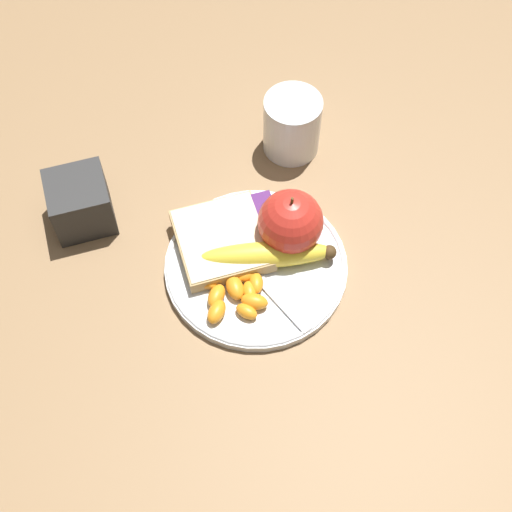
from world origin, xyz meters
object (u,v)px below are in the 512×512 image
at_px(plate, 256,266).
at_px(bread_slice, 222,241).
at_px(fork, 250,269).
at_px(jam_packet, 261,211).
at_px(juice_glass, 292,126).
at_px(apple, 291,222).
at_px(banana, 268,256).
at_px(condiment_caddy, 80,202).

relative_size(plate, bread_slice, 1.98).
relative_size(fork, jam_packet, 4.22).
bearing_deg(fork, plate, -81.75).
xyz_separation_m(juice_glass, bread_slice, (0.14, -0.14, -0.02)).
bearing_deg(plate, apple, 113.46).
bearing_deg(fork, jam_packet, -48.43).
distance_m(banana, jam_packet, 0.07).
height_order(juice_glass, fork, juice_glass).
height_order(banana, jam_packet, banana).
height_order(plate, jam_packet, jam_packet).
bearing_deg(apple, jam_packet, -153.69).
relative_size(apple, banana, 0.53).
distance_m(bread_slice, fork, 0.05).
height_order(bread_slice, fork, bread_slice).
height_order(bread_slice, jam_packet, same).
relative_size(banana, bread_slice, 1.48).
height_order(banana, bread_slice, banana).
distance_m(fork, condiment_caddy, 0.24).
distance_m(plate, fork, 0.01).
bearing_deg(juice_glass, bread_slice, -44.99).
bearing_deg(apple, juice_glass, 160.77).
relative_size(juice_glass, apple, 0.97).
bearing_deg(banana, plate, -97.59).
relative_size(plate, fork, 1.28).
relative_size(bread_slice, fork, 0.65).
distance_m(banana, fork, 0.03).
bearing_deg(plate, condiment_caddy, -126.02).
bearing_deg(condiment_caddy, apple, 64.21).
height_order(banana, fork, banana).
xyz_separation_m(plate, fork, (0.01, -0.01, 0.01)).
relative_size(juice_glass, fork, 0.49).
distance_m(banana, condiment_caddy, 0.25).
bearing_deg(condiment_caddy, banana, 55.65).
bearing_deg(plate, banana, 82.41).
bearing_deg(jam_packet, plate, -22.17).
bearing_deg(juice_glass, apple, -19.23).
xyz_separation_m(apple, fork, (0.03, -0.06, -0.04)).
relative_size(juice_glass, condiment_caddy, 1.17).
height_order(apple, banana, apple).
bearing_deg(plate, juice_glass, 149.32).
height_order(juice_glass, apple, apple).
distance_m(fork, jam_packet, 0.08).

